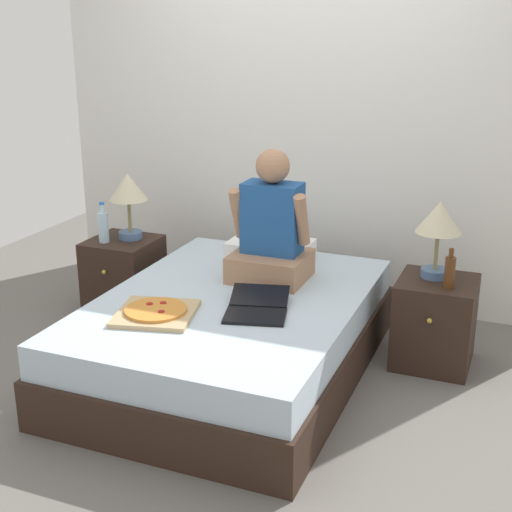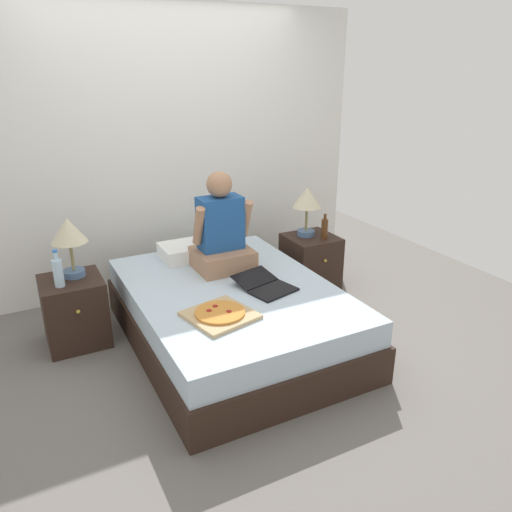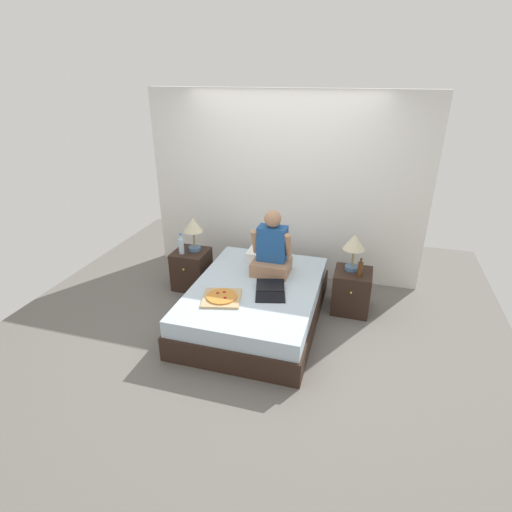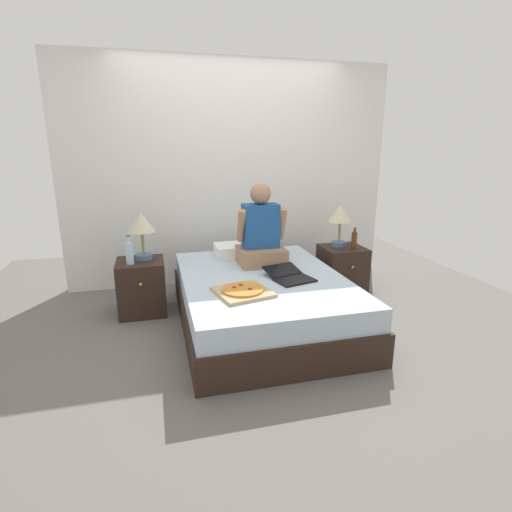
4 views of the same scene
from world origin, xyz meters
name	(u,v)px [view 2 (image 2 of 4)]	position (x,y,z in m)	size (l,w,h in m)	color
ground_plane	(233,341)	(0.00, 0.00, 0.00)	(5.75, 5.75, 0.00)	#66605B
wall_back	(168,152)	(0.00, 1.35, 1.25)	(3.75, 0.12, 2.50)	silver
bed	(232,315)	(0.00, 0.00, 0.23)	(1.44, 1.99, 0.46)	black
nightstand_left	(75,311)	(-1.06, 0.54, 0.26)	(0.44, 0.47, 0.52)	black
lamp_on_left_nightstand	(69,235)	(-1.02, 0.59, 0.85)	(0.26, 0.26, 0.45)	#4C6B93
water_bottle	(58,272)	(-1.14, 0.45, 0.63)	(0.07, 0.07, 0.28)	silver
nightstand_right	(310,263)	(1.06, 0.54, 0.26)	(0.44, 0.47, 0.52)	black
lamp_on_right_nightstand	(307,201)	(1.03, 0.59, 0.85)	(0.26, 0.26, 0.45)	#4C6B93
beer_bottle	(325,228)	(1.13, 0.44, 0.62)	(0.06, 0.06, 0.23)	#512D14
pillow	(192,250)	(-0.04, 0.71, 0.52)	(0.52, 0.34, 0.12)	white
person_seated	(221,234)	(0.09, 0.38, 0.75)	(0.47, 0.40, 0.78)	#A37556
laptop	(267,286)	(0.21, -0.15, 0.48)	(0.41, 0.48, 0.07)	black
pizza_box	(220,314)	(-0.26, -0.39, 0.48)	(0.48, 0.48, 0.05)	tan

